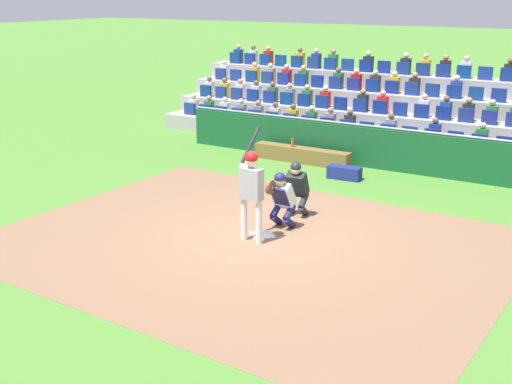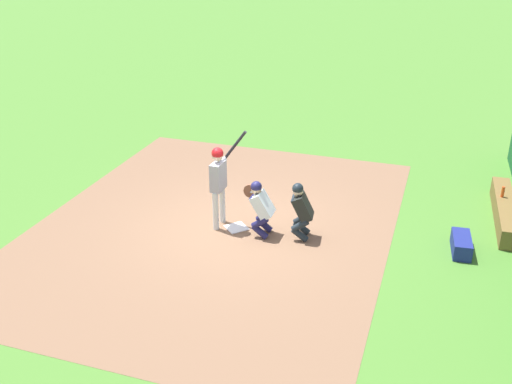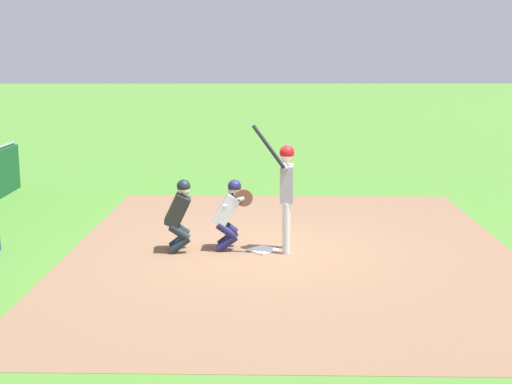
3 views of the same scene
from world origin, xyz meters
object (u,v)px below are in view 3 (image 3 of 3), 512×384
object	(u,v)px
home_plate_umpire	(180,212)
catcher_crouching	(230,210)
home_plate_marker	(263,250)
batter_at_plate	(286,185)

from	to	relation	value
home_plate_umpire	catcher_crouching	bearing A→B (deg)	96.38
catcher_crouching	home_plate_umpire	size ratio (longest dim) A/B	0.98
catcher_crouching	home_plate_umpire	xyz separation A→B (m)	(0.10, -0.86, -0.01)
home_plate_marker	batter_at_plate	xyz separation A→B (m)	(0.03, 0.40, 1.15)
home_plate_marker	home_plate_umpire	size ratio (longest dim) A/B	0.34
home_plate_marker	batter_at_plate	bearing A→B (deg)	85.71
home_plate_marker	catcher_crouching	world-z (taller)	catcher_crouching
batter_at_plate	home_plate_umpire	distance (m)	1.89
batter_at_plate	home_plate_umpire	bearing A→B (deg)	-91.18
batter_at_plate	home_plate_umpire	size ratio (longest dim) A/B	1.74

